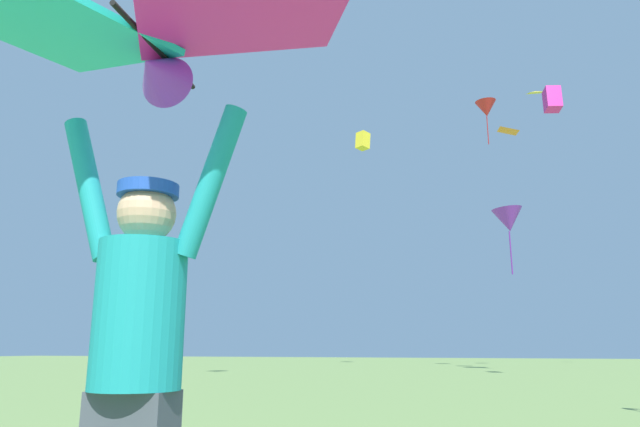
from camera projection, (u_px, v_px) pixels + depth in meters
The scene contains 8 objects.
kite_flyer_person at pixel (137, 358), 2.16m from camera, with size 0.81×0.38×1.92m.
held_stunt_kite at pixel (150, 31), 2.39m from camera, with size 1.90×1.11×0.41m.
distant_kite_red_low_right at pixel (486, 109), 29.73m from camera, with size 1.18×1.18×2.40m.
distant_kite_purple_mid_left at pixel (508, 220), 25.95m from camera, with size 1.89×1.85×3.06m.
distant_kite_orange_high_right at pixel (509, 130), 26.38m from camera, with size 1.19×1.22×0.41m.
distant_kite_yellow_overhead_distant at pixel (535, 92), 30.60m from camera, with size 1.13×1.10×0.42m.
distant_kite_magenta_low_left at pixel (552, 99), 19.16m from camera, with size 0.60×0.68×0.84m.
distant_kite_yellow_high_left at pixel (363, 141), 34.93m from camera, with size 0.90×0.95×1.08m.
Camera 1 is at (1.74, -1.72, 0.97)m, focal length 32.33 mm.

